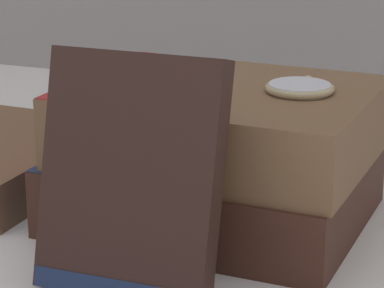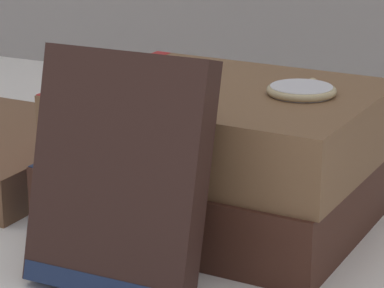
% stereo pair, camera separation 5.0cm
% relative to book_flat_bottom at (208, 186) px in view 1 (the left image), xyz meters
% --- Properties ---
extents(ground_plane, '(3.00, 3.00, 0.00)m').
position_rel_book_flat_bottom_xyz_m(ground_plane, '(-0.05, -0.01, -0.02)').
color(ground_plane, white).
extents(book_flat_bottom, '(0.21, 0.18, 0.05)m').
position_rel_book_flat_bottom_xyz_m(book_flat_bottom, '(0.00, 0.00, 0.00)').
color(book_flat_bottom, '#422319').
rests_on(book_flat_bottom, ground_plane).
extents(book_flat_top, '(0.21, 0.17, 0.05)m').
position_rel_book_flat_bottom_xyz_m(book_flat_top, '(0.00, -0.00, 0.05)').
color(book_flat_top, brown).
rests_on(book_flat_top, book_flat_bottom).
extents(book_leaning_front, '(0.11, 0.06, 0.14)m').
position_rel_book_flat_bottom_xyz_m(book_leaning_front, '(-0.00, -0.12, 0.04)').
color(book_leaning_front, '#331E19').
rests_on(book_leaning_front, ground_plane).
extents(pocket_watch, '(0.05, 0.05, 0.01)m').
position_rel_book_flat_bottom_xyz_m(pocket_watch, '(0.06, 0.00, 0.08)').
color(pocket_watch, silver).
rests_on(pocket_watch, book_flat_top).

